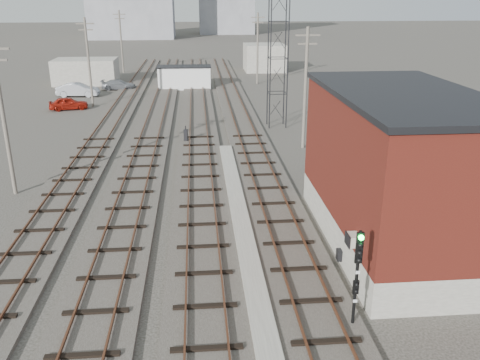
{
  "coord_description": "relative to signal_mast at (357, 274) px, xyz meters",
  "views": [
    {
      "loc": [
        -1.59,
        -9.16,
        11.17
      ],
      "look_at": [
        0.51,
        15.19,
        2.2
      ],
      "focal_mm": 38.0,
      "sensor_mm": 36.0,
      "label": 1
    }
  ],
  "objects": [
    {
      "name": "utility_pole_left_a",
      "position": [
        -16.2,
        14.41,
        2.6
      ],
      "size": [
        1.8,
        0.24,
        9.0
      ],
      "color": "#595147",
      "rests_on": "ground"
    },
    {
      "name": "site_trailer",
      "position": [
        -6.71,
        49.54,
        -0.78
      ],
      "size": [
        6.66,
        2.91,
        2.8
      ],
      "rotation": [
        0.0,
        0.0,
        -0.0
      ],
      "color": "white",
      "rests_on": "ground"
    },
    {
      "name": "track_right",
      "position": [
        -1.2,
        33.41,
        -2.09
      ],
      "size": [
        3.2,
        90.0,
        0.39
      ],
      "color": "#332D28",
      "rests_on": "ground"
    },
    {
      "name": "brick_building",
      "position": [
        3.8,
        6.41,
        1.43
      ],
      "size": [
        6.54,
        12.2,
        7.22
      ],
      "color": "gray",
      "rests_on": "ground"
    },
    {
      "name": "track_mid_right",
      "position": [
        -5.2,
        33.41,
        -2.09
      ],
      "size": [
        3.2,
        90.0,
        0.39
      ],
      "color": "#332D28",
      "rests_on": "ground"
    },
    {
      "name": "car_grey",
      "position": [
        -14.84,
        49.42,
        -1.59
      ],
      "size": [
        4.25,
        1.84,
        1.22
      ],
      "primitive_type": "imported",
      "rotation": [
        0.0,
        0.0,
        1.54
      ],
      "color": "slate",
      "rests_on": "ground"
    },
    {
      "name": "shed_left",
      "position": [
        -19.7,
        54.41,
        -0.6
      ],
      "size": [
        8.0,
        5.0,
        3.2
      ],
      "primitive_type": "cube",
      "color": "gray",
      "rests_on": "ground"
    },
    {
      "name": "utility_pole_right_a",
      "position": [
        2.8,
        22.41,
        2.6
      ],
      "size": [
        1.8,
        0.24,
        9.0
      ],
      "color": "#595147",
      "rests_on": "ground"
    },
    {
      "name": "track_mid_left",
      "position": [
        -9.2,
        33.41,
        -2.09
      ],
      "size": [
        3.2,
        90.0,
        0.39
      ],
      "color": "#332D28",
      "rests_on": "ground"
    },
    {
      "name": "utility_pole_right_b",
      "position": [
        2.8,
        52.41,
        2.6
      ],
      "size": [
        1.8,
        0.24,
        9.0
      ],
      "color": "#595147",
      "rests_on": "ground"
    },
    {
      "name": "switch_stand",
      "position": [
        -6.22,
        24.54,
        -1.58
      ],
      "size": [
        0.34,
        0.34,
        1.3
      ],
      "rotation": [
        0.0,
        0.0,
        -0.15
      ],
      "color": "black",
      "rests_on": "ground"
    },
    {
      "name": "platform_curb",
      "position": [
        -3.2,
        8.41,
        -2.07
      ],
      "size": [
        0.9,
        28.0,
        0.26
      ],
      "primitive_type": "cube",
      "color": "gray",
      "rests_on": "ground"
    },
    {
      "name": "ground",
      "position": [
        -3.7,
        54.41,
        -2.2
      ],
      "size": [
        320.0,
        320.0,
        0.0
      ],
      "primitive_type": "plane",
      "color": "#282621",
      "rests_on": "ground"
    },
    {
      "name": "signal_mast",
      "position": [
        0.0,
        0.0,
        0.0
      ],
      "size": [
        0.4,
        0.4,
        3.8
      ],
      "color": "gray",
      "rests_on": "ground"
    },
    {
      "name": "utility_pole_left_c",
      "position": [
        -16.2,
        64.41,
        2.6
      ],
      "size": [
        1.8,
        0.24,
        9.0
      ],
      "color": "#595147",
      "rests_on": "ground"
    },
    {
      "name": "shed_right",
      "position": [
        5.3,
        64.41,
        -0.2
      ],
      "size": [
        6.0,
        6.0,
        4.0
      ],
      "primitive_type": "cube",
      "color": "gray",
      "rests_on": "ground"
    },
    {
      "name": "track_left",
      "position": [
        -13.2,
        33.41,
        -2.09
      ],
      "size": [
        3.2,
        90.0,
        0.39
      ],
      "color": "#332D28",
      "rests_on": "ground"
    },
    {
      "name": "car_silver",
      "position": [
        -18.93,
        45.27,
        -1.41
      ],
      "size": [
        4.83,
        1.91,
        1.56
      ],
      "primitive_type": "imported",
      "rotation": [
        0.0,
        0.0,
        1.52
      ],
      "color": "#AFB2B7",
      "rests_on": "ground"
    },
    {
      "name": "lattice_tower",
      "position": [
        1.8,
        29.41,
        5.3
      ],
      "size": [
        1.6,
        1.6,
        15.0
      ],
      "color": "black",
      "rests_on": "ground"
    },
    {
      "name": "utility_pole_left_b",
      "position": [
        -16.2,
        39.41,
        2.6
      ],
      "size": [
        1.8,
        0.24,
        9.0
      ],
      "color": "#595147",
      "rests_on": "ground"
    },
    {
      "name": "car_red",
      "position": [
        -18.38,
        38.05,
        -1.54
      ],
      "size": [
        4.12,
        2.44,
        1.31
      ],
      "primitive_type": "imported",
      "rotation": [
        0.0,
        0.0,
        1.81
      ],
      "color": "#9C1A0E",
      "rests_on": "ground"
    }
  ]
}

